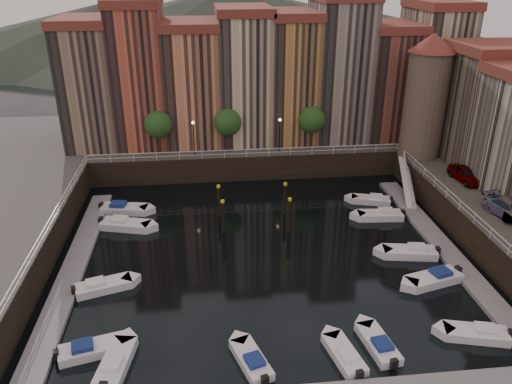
{
  "coord_description": "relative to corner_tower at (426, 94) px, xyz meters",
  "views": [
    {
      "loc": [
        -4.82,
        -38.07,
        23.41
      ],
      "look_at": [
        -0.22,
        4.0,
        4.03
      ],
      "focal_mm": 35.0,
      "sensor_mm": 36.0,
      "label": 1
    }
  ],
  "objects": [
    {
      "name": "boat_near_1",
      "position": [
        -22.43,
        -28.21,
        -9.87
      ],
      "size": [
        2.68,
        4.31,
        0.97
      ],
      "rotation": [
        0.0,
        0.0,
        1.89
      ],
      "color": "white",
      "rests_on": "ground"
    },
    {
      "name": "dock_left",
      "position": [
        -36.2,
        -15.5,
        -10.02
      ],
      "size": [
        2.0,
        28.0,
        0.35
      ],
      "primitive_type": "cube",
      "color": "gray",
      "rests_on": "ground"
    },
    {
      "name": "boat_left_3",
      "position": [
        -32.89,
        -8.78,
        -9.8
      ],
      "size": [
        5.23,
        3.04,
        1.17
      ],
      "rotation": [
        0.0,
        0.0,
        -0.26
      ],
      "color": "white",
      "rests_on": "ground"
    },
    {
      "name": "boat_right_4",
      "position": [
        -7.18,
        -5.84,
        -9.86
      ],
      "size": [
        4.44,
        2.69,
        1.0
      ],
      "rotation": [
        0.0,
        0.0,
        2.85
      ],
      "color": "white",
      "rests_on": "ground"
    },
    {
      "name": "car_a",
      "position": [
        1.62,
        -8.09,
        -6.42
      ],
      "size": [
        2.26,
        4.68,
        1.54
      ],
      "primitive_type": "imported",
      "rotation": [
        0.0,
        0.0,
        0.1
      ],
      "color": "gray",
      "rests_on": "quay_right"
    },
    {
      "name": "car_c",
      "position": [
        1.61,
        -16.35,
        -6.41
      ],
      "size": [
        3.57,
        5.81,
        1.57
      ],
      "primitive_type": "imported",
      "rotation": [
        0.0,
        0.0,
        0.27
      ],
      "color": "gray",
      "rests_on": "quay_right"
    },
    {
      "name": "quay_far",
      "position": [
        -20.0,
        11.5,
        -8.69
      ],
      "size": [
        80.0,
        20.0,
        3.0
      ],
      "primitive_type": "cube",
      "color": "black",
      "rests_on": "ground"
    },
    {
      "name": "boat_left_4",
      "position": [
        -33.43,
        -5.25,
        -9.81
      ],
      "size": [
        5.14,
        2.64,
        1.15
      ],
      "rotation": [
        0.0,
        0.0,
        -0.18
      ],
      "color": "white",
      "rests_on": "ground"
    },
    {
      "name": "mooring_pilings",
      "position": [
        -20.25,
        -9.13,
        -8.54
      ],
      "size": [
        7.05,
        4.08,
        3.78
      ],
      "color": "black",
      "rests_on": "ground"
    },
    {
      "name": "boat_right_3",
      "position": [
        -7.42,
        -9.51,
        -9.83
      ],
      "size": [
        4.81,
        2.07,
        1.09
      ],
      "rotation": [
        0.0,
        0.0,
        3.06
      ],
      "color": "white",
      "rests_on": "ground"
    },
    {
      "name": "far_terrace",
      "position": [
        -16.69,
        9.0,
        0.76
      ],
      "size": [
        48.7,
        10.3,
        17.5
      ],
      "color": "#8E725A",
      "rests_on": "quay_far"
    },
    {
      "name": "boat_left_1",
      "position": [
        -33.32,
        -18.9,
        -9.84
      ],
      "size": [
        4.66,
        2.87,
        1.05
      ],
      "rotation": [
        0.0,
        0.0,
        0.31
      ],
      "color": "white",
      "rests_on": "ground"
    },
    {
      "name": "boat_right_2",
      "position": [
        -7.2,
        -16.69,
        -9.82
      ],
      "size": [
        5.01,
        2.52,
        1.12
      ],
      "rotation": [
        0.0,
        0.0,
        2.97
      ],
      "color": "white",
      "rests_on": "ground"
    },
    {
      "name": "boat_near_0",
      "position": [
        -31.06,
        -27.54,
        -9.84
      ],
      "size": [
        2.38,
        4.68,
        1.05
      ],
      "rotation": [
        0.0,
        0.0,
        1.4
      ],
      "color": "white",
      "rests_on": "ground"
    },
    {
      "name": "dock_right",
      "position": [
        -3.8,
        -15.5,
        -10.02
      ],
      "size": [
        2.0,
        28.0,
        0.35
      ],
      "primitive_type": "cube",
      "color": "gray",
      "rests_on": "ground"
    },
    {
      "name": "ground",
      "position": [
        -20.0,
        -14.5,
        -10.19
      ],
      "size": [
        200.0,
        200.0,
        0.0
      ],
      "primitive_type": "plane",
      "color": "black",
      "rests_on": "ground"
    },
    {
      "name": "boat_right_0",
      "position": [
        -6.77,
        -27.37,
        -9.84
      ],
      "size": [
        4.63,
        2.67,
        1.04
      ],
      "rotation": [
        0.0,
        0.0,
        2.88
      ],
      "color": "white",
      "rests_on": "ground"
    },
    {
      "name": "mountains",
      "position": [
        -18.28,
        95.5,
        -2.28
      ],
      "size": [
        145.0,
        100.0,
        18.0
      ],
      "color": "#2D382D",
      "rests_on": "ground"
    },
    {
      "name": "promenade_trees",
      "position": [
        -21.33,
        3.7,
        -3.61
      ],
      "size": [
        21.2,
        3.2,
        5.2
      ],
      "color": "black",
      "rests_on": "quay_far"
    },
    {
      "name": "boat_near_3",
      "position": [
        -13.86,
        -27.64,
        -9.86
      ],
      "size": [
        2.16,
        4.41,
        0.99
      ],
      "rotation": [
        0.0,
        0.0,
        1.72
      ],
      "color": "white",
      "rests_on": "ground"
    },
    {
      "name": "car_b",
      "position": [
        1.59,
        -15.87,
        -6.54
      ],
      "size": [
        2.33,
        4.2,
        1.31
      ],
      "primitive_type": "imported",
      "rotation": [
        0.0,
        0.0,
        -0.25
      ],
      "color": "gray",
      "rests_on": "quay_right"
    },
    {
      "name": "gangway",
      "position": [
        -2.9,
        -4.5,
        -8.28
      ],
      "size": [
        2.78,
        8.32,
        3.73
      ],
      "color": "white",
      "rests_on": "ground"
    },
    {
      "name": "corner_tower",
      "position": [
        0.0,
        0.0,
        0.0
      ],
      "size": [
        5.2,
        5.2,
        13.8
      ],
      "color": "#6B5B4C",
      "rests_on": "quay_right"
    },
    {
      "name": "boat_near_2",
      "position": [
        -16.38,
        -28.39,
        -9.87
      ],
      "size": [
        2.29,
        4.29,
        0.96
      ],
      "rotation": [
        0.0,
        0.0,
        1.78
      ],
      "color": "white",
      "rests_on": "ground"
    },
    {
      "name": "street_lamps",
      "position": [
        -21.0,
        2.7,
        -4.3
      ],
      "size": [
        10.36,
        0.36,
        4.18
      ],
      "color": "black",
      "rests_on": "quay_far"
    },
    {
      "name": "boat_left_0",
      "position": [
        -32.87,
        -26.06,
        -9.84
      ],
      "size": [
        4.63,
        2.62,
        1.04
      ],
      "rotation": [
        0.0,
        0.0,
        0.24
      ],
      "color": "white",
      "rests_on": "ground"
    },
    {
      "name": "railings",
      "position": [
        -20.0,
        -9.62,
        -6.41
      ],
      "size": [
        36.08,
        34.04,
        0.52
      ],
      "color": "white",
      "rests_on": "ground"
    },
    {
      "name": "boat_right_1",
      "position": [
        -6.85,
        -20.76,
        -9.81
      ],
      "size": [
        5.04,
        2.93,
        1.13
      ],
      "rotation": [
        0.0,
        0.0,
        3.41
      ],
      "color": "white",
      "rests_on": "ground"
    }
  ]
}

